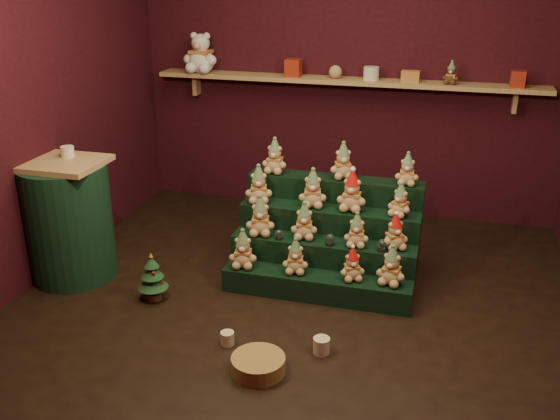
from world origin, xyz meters
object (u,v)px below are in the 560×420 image
(wicker_basket, at_px, (258,365))
(snow_globe_b, at_px, (330,240))
(mug_right, at_px, (321,346))
(riser_tier_front, at_px, (316,286))
(side_table, at_px, (69,220))
(mini_christmas_tree, at_px, (153,277))
(mug_left, at_px, (227,338))
(snow_globe_c, at_px, (382,245))
(snow_globe_a, at_px, (279,235))
(brown_bear, at_px, (451,73))
(white_bear, at_px, (201,47))

(wicker_basket, bearing_deg, snow_globe_b, 79.93)
(wicker_basket, bearing_deg, mug_right, 42.23)
(riser_tier_front, bearing_deg, mug_right, -74.74)
(side_table, xyz_separation_m, mini_christmas_tree, (0.78, -0.19, -0.28))
(side_table, distance_m, wicker_basket, 2.01)
(side_table, relative_size, mug_left, 10.60)
(mug_left, bearing_deg, snow_globe_c, 46.52)
(riser_tier_front, height_order, snow_globe_a, snow_globe_a)
(mug_right, bearing_deg, side_table, 165.96)
(snow_globe_a, distance_m, brown_bear, 2.16)
(snow_globe_a, relative_size, snow_globe_c, 0.85)
(snow_globe_c, relative_size, wicker_basket, 0.28)
(white_bear, bearing_deg, wicker_basket, -60.68)
(snow_globe_a, relative_size, wicker_basket, 0.24)
(snow_globe_c, xyz_separation_m, mug_right, (-0.26, -0.85, -0.35))
(white_bear, bearing_deg, mug_left, -63.76)
(wicker_basket, relative_size, brown_bear, 1.68)
(mug_right, height_order, wicker_basket, mug_right)
(snow_globe_b, distance_m, side_table, 2.01)
(wicker_basket, height_order, brown_bear, brown_bear)
(snow_globe_c, distance_m, mug_left, 1.31)
(snow_globe_a, height_order, side_table, side_table)
(riser_tier_front, xyz_separation_m, mini_christmas_tree, (-1.14, -0.35, 0.09))
(snow_globe_a, relative_size, snow_globe_b, 0.87)
(riser_tier_front, height_order, snow_globe_b, snow_globe_b)
(snow_globe_b, relative_size, snow_globe_c, 0.97)
(mini_christmas_tree, relative_size, mug_left, 4.24)
(wicker_basket, bearing_deg, snow_globe_a, 99.38)
(snow_globe_b, xyz_separation_m, wicker_basket, (-0.20, -1.14, -0.35))
(riser_tier_front, bearing_deg, snow_globe_b, 68.59)
(riser_tier_front, xyz_separation_m, side_table, (-1.92, -0.16, 0.38))
(snow_globe_c, height_order, white_bear, white_bear)
(snow_globe_b, bearing_deg, mug_right, -81.64)
(riser_tier_front, relative_size, mini_christmas_tree, 3.70)
(side_table, height_order, wicker_basket, side_table)
(mug_left, xyz_separation_m, white_bear, (-1.11, 2.44, 1.51))
(snow_globe_c, xyz_separation_m, mug_left, (-0.87, -0.92, -0.36))
(snow_globe_a, height_order, snow_globe_b, snow_globe_b)
(mug_right, relative_size, brown_bear, 0.55)
(snow_globe_b, relative_size, white_bear, 0.19)
(snow_globe_c, height_order, side_table, side_table)
(riser_tier_front, distance_m, side_table, 1.97)
(brown_bear, bearing_deg, snow_globe_b, -105.85)
(white_bear, bearing_deg, side_table, -100.15)
(side_table, bearing_deg, brown_bear, 33.93)
(white_bear, bearing_deg, riser_tier_front, -45.99)
(riser_tier_front, height_order, mug_left, riser_tier_front)
(riser_tier_front, relative_size, snow_globe_b, 15.57)
(mug_left, xyz_separation_m, brown_bear, (1.22, 2.44, 1.37))
(snow_globe_b, bearing_deg, snow_globe_a, 180.00)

